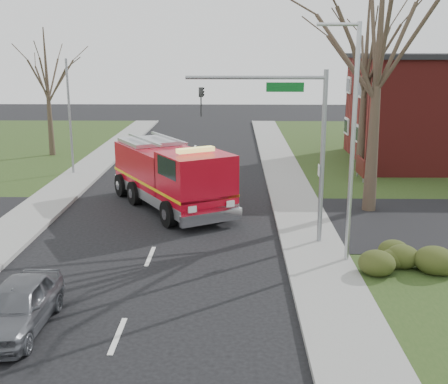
{
  "coord_description": "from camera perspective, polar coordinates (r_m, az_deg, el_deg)",
  "views": [
    {
      "loc": [
        3.13,
        -19.65,
        7.5
      ],
      "look_at": [
        2.72,
        1.98,
        2.0
      ],
      "focal_mm": 45.0,
      "sensor_mm": 36.0,
      "label": 1
    }
  ],
  "objects": [
    {
      "name": "bare_tree_near",
      "position": [
        26.43,
        15.47,
        13.58
      ],
      "size": [
        6.0,
        6.0,
        12.0
      ],
      "color": "#362A20",
      "rests_on": "ground"
    },
    {
      "name": "utility_pole_far",
      "position": [
        35.31,
        -15.39,
        7.26
      ],
      "size": [
        0.14,
        0.14,
        7.0
      ],
      "primitive_type": "cylinder",
      "color": "gray",
      "rests_on": "ground"
    },
    {
      "name": "fire_engine",
      "position": [
        27.15,
        -5.33,
        1.49
      ],
      "size": [
        6.65,
        8.64,
        3.37
      ],
      "rotation": [
        0.0,
        0.0,
        0.53
      ],
      "color": "#AD0819",
      "rests_on": "ground"
    },
    {
      "name": "health_center_sign",
      "position": [
        33.64,
        13.72,
        2.51
      ],
      "size": [
        0.12,
        2.0,
        1.4
      ],
      "color": "#4A1511",
      "rests_on": "ground"
    },
    {
      "name": "hedge_corner",
      "position": [
        20.74,
        17.55,
        -5.92
      ],
      "size": [
        2.8,
        2.0,
        0.9
      ],
      "primitive_type": "ellipsoid",
      "color": "#2D3A15",
      "rests_on": "lawn_right"
    },
    {
      "name": "bare_tree_left",
      "position": [
        41.81,
        -17.56,
        10.97
      ],
      "size": [
        4.5,
        4.5,
        9.0
      ],
      "color": "#362A20",
      "rests_on": "ground"
    },
    {
      "name": "streetlight_pole",
      "position": [
        19.79,
        12.81,
        5.34
      ],
      "size": [
        1.48,
        0.16,
        8.4
      ],
      "color": "#B7BABF",
      "rests_on": "ground"
    },
    {
      "name": "sidewalk_right",
      "position": [
        21.23,
        9.38,
        -6.41
      ],
      "size": [
        2.4,
        80.0,
        0.15
      ],
      "primitive_type": "cube",
      "color": "gray",
      "rests_on": "ground"
    },
    {
      "name": "traffic_signal_mast",
      "position": [
        21.43,
        6.68,
        6.68
      ],
      "size": [
        5.29,
        0.18,
        6.8
      ],
      "color": "gray",
      "rests_on": "ground"
    },
    {
      "name": "ground",
      "position": [
        21.26,
        -7.51,
        -6.52
      ],
      "size": [
        120.0,
        120.0,
        0.0
      ],
      "primitive_type": "plane",
      "color": "black",
      "rests_on": "ground"
    },
    {
      "name": "bare_tree_far",
      "position": [
        35.55,
        14.19,
        12.21
      ],
      "size": [
        5.25,
        5.25,
        10.5
      ],
      "color": "#362A20",
      "rests_on": "ground"
    },
    {
      "name": "parked_car_maroon",
      "position": [
        16.66,
        -20.26,
        -10.81
      ],
      "size": [
        1.71,
        4.09,
        1.38
      ],
      "primitive_type": "imported",
      "rotation": [
        0.0,
        0.0,
        -0.02
      ],
      "color": "#57595E",
      "rests_on": "ground"
    }
  ]
}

